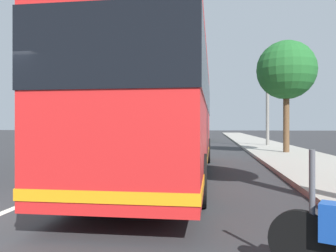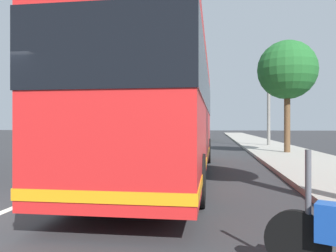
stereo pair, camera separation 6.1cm
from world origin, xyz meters
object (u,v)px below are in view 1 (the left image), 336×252
object	(u,v)px
car_side_street	(175,131)
car_behind_bus	(142,135)
car_far_distant	(200,134)
roadside_tree_mid_block	(286,71)
utility_pole	(268,102)
coach_bus	(167,108)

from	to	relation	value
car_side_street	car_behind_bus	bearing A→B (deg)	0.00
car_far_distant	roadside_tree_mid_block	size ratio (longest dim) A/B	0.66
car_behind_bus	utility_pole	bearing A→B (deg)	76.60
coach_bus	utility_pole	distance (m)	15.68
car_behind_bus	roadside_tree_mid_block	size ratio (longest dim) A/B	0.67
car_far_distant	roadside_tree_mid_block	world-z (taller)	roadside_tree_mid_block
car_behind_bus	utility_pole	xyz separation A→B (m)	(-2.64, -9.77, 2.49)
coach_bus	car_side_street	bearing A→B (deg)	6.13
car_side_street	car_far_distant	xyz separation A→B (m)	(-16.93, -4.48, -0.02)
car_behind_bus	car_side_street	distance (m)	24.44
coach_bus	utility_pole	xyz separation A→B (m)	(14.71, -5.29, 1.17)
car_side_street	roadside_tree_mid_block	bearing A→B (deg)	16.13
car_behind_bus	car_far_distant	distance (m)	8.78
car_side_street	car_far_distant	distance (m)	17.51
coach_bus	car_side_street	size ratio (longest dim) A/B	2.52
car_behind_bus	car_side_street	xyz separation A→B (m)	(24.44, -0.05, 0.00)
car_far_distant	car_behind_bus	bearing A→B (deg)	148.32
car_behind_bus	coach_bus	bearing A→B (deg)	16.19
car_behind_bus	utility_pole	distance (m)	10.42
roadside_tree_mid_block	utility_pole	world-z (taller)	utility_pole
roadside_tree_mid_block	coach_bus	bearing A→B (deg)	147.55
car_behind_bus	car_far_distant	bearing A→B (deg)	150.62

